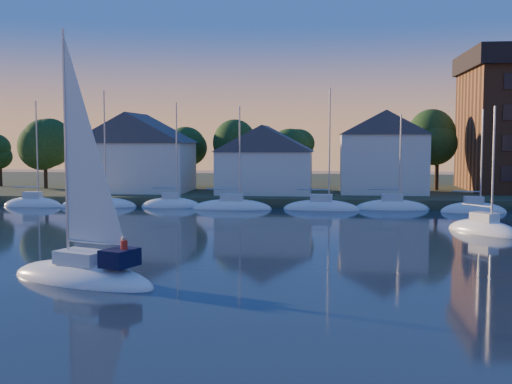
# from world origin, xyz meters

# --- Properties ---
(shoreline_land) EXTENTS (160.00, 50.00, 2.00)m
(shoreline_land) POSITION_xyz_m (0.00, 75.00, 0.00)
(shoreline_land) COLOR #364126
(shoreline_land) RESTS_ON ground
(wooden_dock) EXTENTS (120.00, 3.00, 1.00)m
(wooden_dock) POSITION_xyz_m (0.00, 52.00, 0.00)
(wooden_dock) COLOR brown
(wooden_dock) RESTS_ON ground
(clubhouse_west) EXTENTS (13.65, 9.45, 9.64)m
(clubhouse_west) POSITION_xyz_m (-22.00, 58.00, 5.93)
(clubhouse_west) COLOR white
(clubhouse_west) RESTS_ON shoreline_land
(clubhouse_centre) EXTENTS (11.55, 8.40, 8.08)m
(clubhouse_centre) POSITION_xyz_m (-6.00, 57.00, 5.13)
(clubhouse_centre) COLOR white
(clubhouse_centre) RESTS_ON shoreline_land
(clubhouse_east) EXTENTS (10.50, 8.40, 9.80)m
(clubhouse_east) POSITION_xyz_m (8.00, 59.00, 6.00)
(clubhouse_east) COLOR white
(clubhouse_east) RESTS_ON shoreline_land
(tree_line) EXTENTS (93.40, 5.40, 8.90)m
(tree_line) POSITION_xyz_m (2.00, 63.00, 7.18)
(tree_line) COLOR #362718
(tree_line) RESTS_ON shoreline_land
(moored_fleet) EXTENTS (87.50, 2.40, 12.05)m
(moored_fleet) POSITION_xyz_m (0.00, 49.00, 0.10)
(moored_fleet) COLOR white
(moored_fleet) RESTS_ON ground
(hero_sailboat) EXTENTS (9.67, 6.11, 14.34)m
(hero_sailboat) POSITION_xyz_m (-11.27, 13.06, 0.60)
(hero_sailboat) COLOR white
(hero_sailboat) RESTS_ON ground
(drifting_sailboat_right) EXTENTS (6.13, 6.96, 11.16)m
(drifting_sailboat_right) POSITION_xyz_m (13.93, 33.39, 0.10)
(drifting_sailboat_right) COLOR white
(drifting_sailboat_right) RESTS_ON ground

